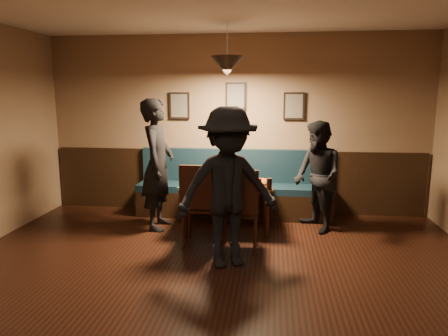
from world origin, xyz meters
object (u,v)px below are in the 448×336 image
Objects in this scene: chair_near_right at (239,209)px; tabasco_bottle at (261,181)px; diner_right at (317,177)px; diner_front at (228,188)px; dining_table at (227,207)px; diner_left at (158,165)px; booth_bench at (234,184)px; chair_near_left at (202,204)px; soda_glass at (269,184)px.

tabasco_bottle is at bearing 68.92° from chair_near_right.
diner_right is 0.87× the size of diner_front.
diner_right is (1.24, 0.14, 0.44)m from dining_table.
diner_left reaches higher than chair_near_right.
booth_bench is 1.96× the size of diner_right.
chair_near_right is at bearing 57.92° from diner_front.
chair_near_right is 0.59× the size of diner_front.
chair_near_right is (0.48, -0.12, -0.01)m from chair_near_left.
soda_glass is (1.56, -0.29, -0.17)m from diner_left.
booth_bench is at bearing -138.95° from diner_right.
booth_bench is at bearing 83.00° from dining_table.
chair_near_left is 0.91m from soda_glass.
chair_near_left is at bearing -130.56° from diner_left.
chair_near_right is 0.74m from tabasco_bottle.
diner_right is (1.49, 0.73, 0.24)m from chair_near_left.
diner_front is at bearing -102.73° from chair_near_right.
booth_bench is at bearing 77.20° from chair_near_left.
chair_near_right is at bearing -14.81° from chair_near_left.
booth_bench is 0.88m from tabasco_bottle.
tabasco_bottle is at bearing -101.33° from diner_right.
diner_left is 1.04× the size of diner_front.
tabasco_bottle is (0.24, 0.68, 0.20)m from chair_near_right.
soda_glass is (-0.66, -0.42, -0.03)m from diner_right.
tabasco_bottle is (1.44, -0.04, -0.19)m from diner_left.
diner_front reaches higher than dining_table.
chair_near_left is 1.01m from diner_left.
tabasco_bottle is at bearing -92.88° from diner_left.
chair_near_left reaches higher than dining_table.
diner_left is 1.45m from tabasco_bottle.
diner_left reaches higher than diner_right.
diner_left is 1.59m from soda_glass.
diner_left reaches higher than tabasco_bottle.
chair_near_left is 0.79m from diner_front.
diner_front is (0.11, -1.87, 0.38)m from booth_bench.
diner_front reaches higher than diner_right.
booth_bench is at bearing 96.07° from chair_near_right.
chair_near_left is 0.92m from tabasco_bottle.
diner_front reaches higher than chair_near_left.
diner_left is at bearing 169.62° from soda_glass.
chair_near_right reaches higher than tabasco_bottle.
diner_left is (-0.72, 0.59, 0.38)m from chair_near_left.
chair_near_right is 0.57× the size of diner_left.
soda_glass is at bearing -30.77° from dining_table.
chair_near_left is at bearing -142.36° from tabasco_bottle.
booth_bench is 2.89× the size of chair_near_right.
dining_table is 0.61m from tabasco_bottle.
diner_left reaches higher than diner_front.
dining_table is at bearing -92.62° from booth_bench.
dining_table is 0.70× the size of diner_front.
dining_table is 1.17× the size of chair_near_left.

